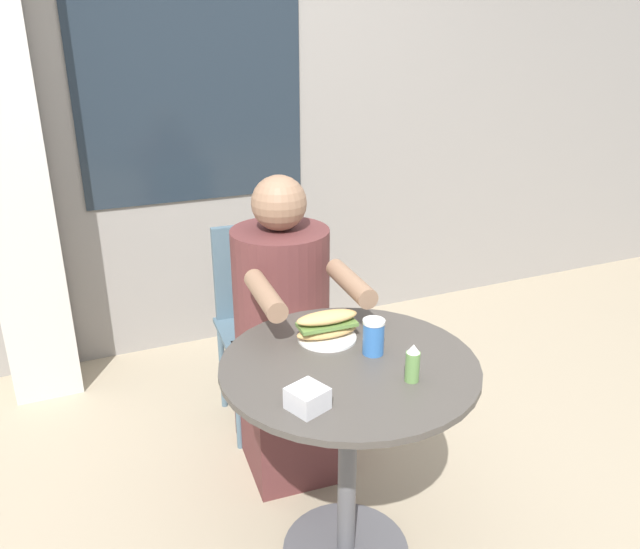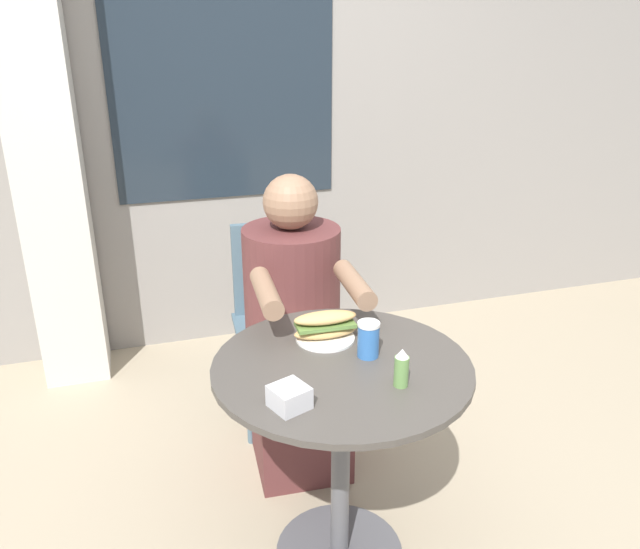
{
  "view_description": "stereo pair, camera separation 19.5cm",
  "coord_description": "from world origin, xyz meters",
  "px_view_note": "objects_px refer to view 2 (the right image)",
  "views": [
    {
      "loc": [
        -0.73,
        -1.45,
        1.66
      ],
      "look_at": [
        0.0,
        0.22,
        0.93
      ],
      "focal_mm": 35.0,
      "sensor_mm": 36.0,
      "label": 1
    },
    {
      "loc": [
        -0.54,
        -1.52,
        1.66
      ],
      "look_at": [
        0.0,
        0.22,
        0.93
      ],
      "focal_mm": 35.0,
      "sensor_mm": 36.0,
      "label": 2
    }
  ],
  "objects_px": {
    "condiment_bottle": "(401,368)",
    "diner_chair": "(276,303)",
    "seated_diner": "(295,344)",
    "cafe_table": "(341,418)",
    "drink_cup": "(368,339)",
    "sandwich_on_plate": "(326,327)"
  },
  "relations": [
    {
      "from": "sandwich_on_plate",
      "to": "diner_chair",
      "type": "bearing_deg",
      "value": 88.76
    },
    {
      "from": "drink_cup",
      "to": "condiment_bottle",
      "type": "bearing_deg",
      "value": -82.08
    },
    {
      "from": "seated_diner",
      "to": "drink_cup",
      "type": "relative_size",
      "value": 10.43
    },
    {
      "from": "diner_chair",
      "to": "seated_diner",
      "type": "xyz_separation_m",
      "value": [
        -0.01,
        -0.35,
        -0.02
      ]
    },
    {
      "from": "diner_chair",
      "to": "cafe_table",
      "type": "bearing_deg",
      "value": 92.64
    },
    {
      "from": "cafe_table",
      "to": "diner_chair",
      "type": "relative_size",
      "value": 0.89
    },
    {
      "from": "seated_diner",
      "to": "condiment_bottle",
      "type": "height_order",
      "value": "seated_diner"
    },
    {
      "from": "cafe_table",
      "to": "drink_cup",
      "type": "xyz_separation_m",
      "value": [
        0.09,
        0.02,
        0.25
      ]
    },
    {
      "from": "seated_diner",
      "to": "drink_cup",
      "type": "xyz_separation_m",
      "value": [
        0.08,
        -0.56,
        0.29
      ]
    },
    {
      "from": "condiment_bottle",
      "to": "diner_chair",
      "type": "bearing_deg",
      "value": 94.96
    },
    {
      "from": "cafe_table",
      "to": "drink_cup",
      "type": "relative_size",
      "value": 6.92
    },
    {
      "from": "diner_chair",
      "to": "sandwich_on_plate",
      "type": "bearing_deg",
      "value": 92.62
    },
    {
      "from": "diner_chair",
      "to": "sandwich_on_plate",
      "type": "xyz_separation_m",
      "value": [
        -0.02,
        -0.77,
        0.25
      ]
    },
    {
      "from": "drink_cup",
      "to": "condiment_bottle",
      "type": "xyz_separation_m",
      "value": [
        0.03,
        -0.18,
        -0.0
      ]
    },
    {
      "from": "cafe_table",
      "to": "seated_diner",
      "type": "height_order",
      "value": "seated_diner"
    },
    {
      "from": "sandwich_on_plate",
      "to": "drink_cup",
      "type": "xyz_separation_m",
      "value": [
        0.09,
        -0.14,
        0.01
      ]
    },
    {
      "from": "seated_diner",
      "to": "sandwich_on_plate",
      "type": "relative_size",
      "value": 5.68
    },
    {
      "from": "drink_cup",
      "to": "condiment_bottle",
      "type": "height_order",
      "value": "condiment_bottle"
    },
    {
      "from": "drink_cup",
      "to": "condiment_bottle",
      "type": "distance_m",
      "value": 0.18
    },
    {
      "from": "cafe_table",
      "to": "seated_diner",
      "type": "xyz_separation_m",
      "value": [
        0.01,
        0.58,
        -0.04
      ]
    },
    {
      "from": "sandwich_on_plate",
      "to": "condiment_bottle",
      "type": "xyz_separation_m",
      "value": [
        0.11,
        -0.32,
        0.01
      ]
    },
    {
      "from": "seated_diner",
      "to": "drink_cup",
      "type": "bearing_deg",
      "value": 101.78
    }
  ]
}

